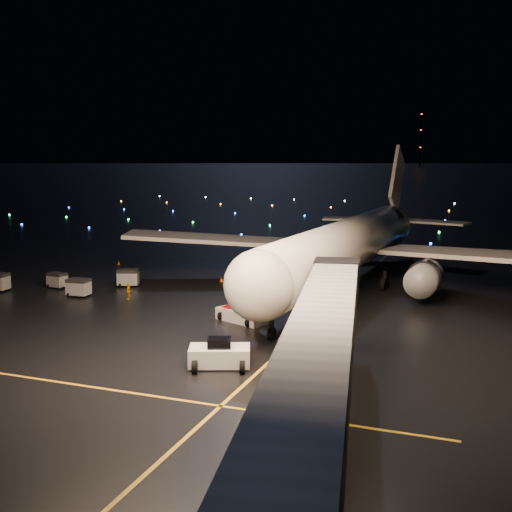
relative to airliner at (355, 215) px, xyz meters
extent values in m
plane|color=black|center=(-11.76, 273.09, -7.64)|extent=(2000.00, 2000.00, 0.00)
cube|color=gold|center=(0.24, -11.91, -7.63)|extent=(0.25, 80.00, 0.02)
cube|color=silver|center=(-2.61, -30.58, -6.67)|extent=(4.55, 3.43, 1.93)
imported|color=orange|center=(-19.10, -15.20, -6.84)|extent=(0.64, 1.01, 1.61)
cone|color=#FF6801|center=(-7.06, -9.40, -7.39)|extent=(0.57, 0.57, 0.50)
cone|color=#FF6801|center=(-10.74, -7.19, -7.39)|extent=(0.47, 0.47, 0.49)
cone|color=#FF6801|center=(-14.10, -3.93, -7.41)|extent=(0.54, 0.54, 0.46)
cone|color=#FF6801|center=(-31.02, 1.75, -7.39)|extent=(0.53, 0.53, 0.49)
cylinder|color=black|center=(-71.76, 713.09, 24.36)|extent=(1.80, 1.80, 64.00)
cube|color=gray|center=(-24.45, -15.89, -6.74)|extent=(2.20, 1.61, 1.80)
cube|color=gray|center=(-22.48, -9.81, -6.71)|extent=(2.59, 2.23, 1.85)
cube|color=gray|center=(-29.13, -13.16, -6.83)|extent=(2.10, 1.63, 1.62)
camera|label=1|loc=(14.18, -68.49, 6.47)|focal=45.00mm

